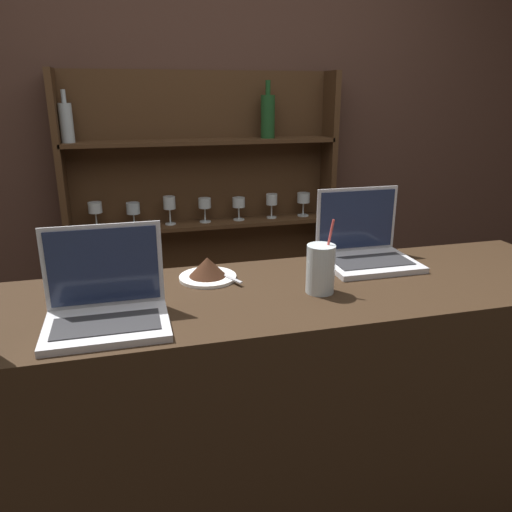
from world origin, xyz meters
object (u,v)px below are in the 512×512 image
object	(u,v)px
laptop_near	(106,303)
water_glass	(321,269)
cake_plate	(208,270)
laptop_far	(365,247)

from	to	relation	value
laptop_near	water_glass	world-z (taller)	laptop_near
water_glass	cake_plate	bearing A→B (deg)	147.80
cake_plate	laptop_near	bearing A→B (deg)	-140.75
laptop_far	cake_plate	distance (m)	0.54
laptop_far	water_glass	bearing A→B (deg)	-139.19
laptop_near	cake_plate	world-z (taller)	laptop_near
laptop_far	water_glass	distance (m)	0.32
laptop_near	cake_plate	distance (m)	0.38
laptop_far	water_glass	world-z (taller)	laptop_far
laptop_near	laptop_far	bearing A→B (deg)	17.70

